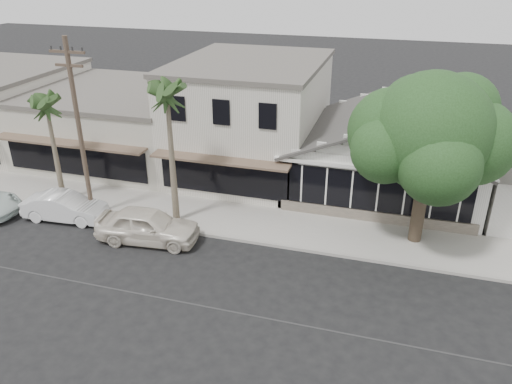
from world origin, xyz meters
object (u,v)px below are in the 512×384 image
(car_0, at_px, (148,225))
(shade_tree, at_px, (429,134))
(car_1, at_px, (65,207))
(utility_pole, at_px, (79,127))

(car_0, distance_m, shade_tree, 13.25)
(car_1, bearing_deg, car_0, -102.97)
(utility_pole, relative_size, shade_tree, 1.12)
(shade_tree, bearing_deg, utility_pole, -171.97)
(car_0, bearing_deg, shade_tree, -78.83)
(utility_pole, xyz_separation_m, shade_tree, (15.86, 2.24, 0.48))
(car_0, xyz_separation_m, shade_tree, (11.94, 3.63, 4.45))
(utility_pole, height_order, shade_tree, utility_pole)
(car_1, height_order, shade_tree, shade_tree)
(utility_pole, height_order, car_0, utility_pole)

